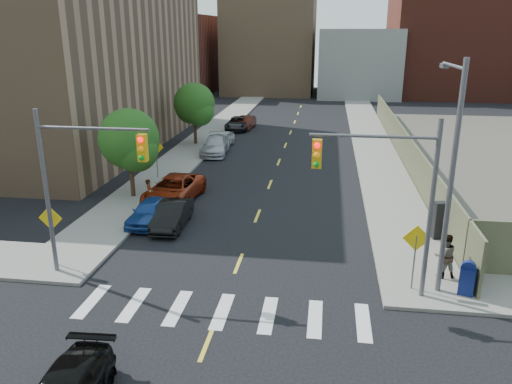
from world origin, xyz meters
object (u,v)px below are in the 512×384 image
(parked_car_red, at_px, (174,189))
(parked_car_silver, at_px, (215,145))
(pedestrian_west, at_px, (149,193))
(pedestrian_east, at_px, (445,256))
(parked_car_black, at_px, (172,215))
(mailbox, at_px, (467,278))
(parked_car_grey, at_px, (238,123))
(parked_car_maroon, at_px, (246,123))
(parked_car_white, at_px, (222,139))
(payphone, at_px, (439,220))
(parked_car_blue, at_px, (151,211))

(parked_car_red, bearing_deg, parked_car_silver, 95.81)
(pedestrian_west, relative_size, pedestrian_east, 0.86)
(parked_car_silver, bearing_deg, parked_car_red, -93.05)
(parked_car_black, relative_size, mailbox, 2.90)
(parked_car_grey, bearing_deg, parked_car_maroon, 40.92)
(parked_car_red, relative_size, parked_car_white, 1.42)
(parked_car_black, bearing_deg, parked_car_maroon, 89.33)
(pedestrian_west, bearing_deg, parked_car_grey, -12.01)
(mailbox, bearing_deg, parked_car_black, 174.67)
(pedestrian_east, bearing_deg, pedestrian_west, -35.28)
(parked_car_silver, bearing_deg, parked_car_maroon, 82.31)
(parked_car_black, height_order, payphone, payphone)
(parked_car_black, distance_m, parked_car_maroon, 27.48)
(parked_car_red, xyz_separation_m, parked_car_silver, (-0.19, 12.18, -0.03))
(parked_car_blue, distance_m, mailbox, 15.79)
(parked_car_silver, xyz_separation_m, parked_car_white, (0.00, 2.93, -0.07))
(parked_car_red, relative_size, pedestrian_west, 3.38)
(pedestrian_east, bearing_deg, parked_car_blue, -28.95)
(parked_car_red, xyz_separation_m, payphone, (14.51, -3.85, 0.31))
(parked_car_maroon, relative_size, pedestrian_west, 2.43)
(parked_car_silver, height_order, payphone, payphone)
(payphone, bearing_deg, parked_car_silver, 118.71)
(parked_car_black, height_order, parked_car_silver, parked_car_silver)
(mailbox, height_order, payphone, payphone)
(parked_car_grey, height_order, pedestrian_west, pedestrian_west)
(parked_car_silver, relative_size, parked_car_grey, 1.05)
(payphone, bearing_deg, mailbox, -103.82)
(parked_car_blue, height_order, parked_car_grey, parked_car_blue)
(parked_car_red, relative_size, pedestrian_east, 2.91)
(parked_car_maroon, xyz_separation_m, parked_car_grey, (-0.75, -0.66, 0.01))
(parked_car_blue, height_order, payphone, payphone)
(parked_car_maroon, xyz_separation_m, pedestrian_west, (-1.55, -25.00, 0.31))
(parked_car_maroon, relative_size, mailbox, 2.85)
(parked_car_blue, relative_size, parked_car_black, 0.98)
(parked_car_red, height_order, payphone, payphone)
(parked_car_black, bearing_deg, parked_car_blue, 163.74)
(parked_car_white, bearing_deg, pedestrian_east, -54.76)
(parked_car_grey, xyz_separation_m, pedestrian_west, (-0.80, -24.34, 0.30))
(mailbox, bearing_deg, pedestrian_west, 169.73)
(parked_car_grey, height_order, payphone, payphone)
(parked_car_black, relative_size, parked_car_white, 1.04)
(mailbox, bearing_deg, parked_car_red, 163.94)
(payphone, bearing_deg, parked_car_white, 113.97)
(pedestrian_east, bearing_deg, parked_car_red, -41.44)
(payphone, bearing_deg, pedestrian_west, 157.39)
(parked_car_black, height_order, mailbox, mailbox)
(mailbox, distance_m, payphone, 5.52)
(parked_car_maroon, height_order, payphone, payphone)
(parked_car_red, height_order, mailbox, mailbox)
(parked_car_silver, height_order, parked_car_maroon, parked_car_silver)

